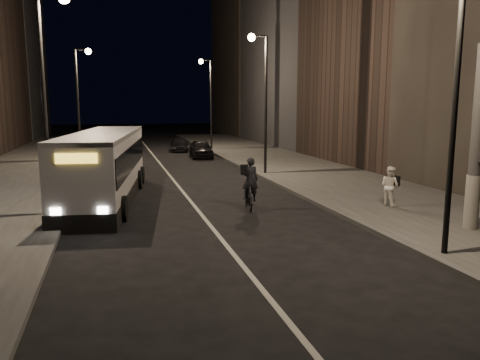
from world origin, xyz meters
TOP-DOWN VIEW (x-y plane):
  - ground at (0.00, 0.00)m, footprint 180.00×180.00m
  - sidewalk_right at (8.50, 14.00)m, footprint 7.00×70.00m
  - sidewalk_left at (-8.50, 14.00)m, footprint 7.00×70.00m
  - building_row_right at (16.00, 27.50)m, footprint 8.00×61.00m
  - streetlight_right_near at (5.33, -4.00)m, footprint 1.20×0.44m
  - streetlight_right_mid at (5.33, 12.00)m, footprint 1.20×0.44m
  - streetlight_right_far at (5.33, 28.00)m, footprint 1.20×0.44m
  - streetlight_left_near at (-5.33, 4.00)m, footprint 1.20×0.44m
  - streetlight_left_far at (-5.33, 22.00)m, footprint 1.20×0.44m
  - utility_pole at (8.20, -2.00)m, footprint 0.46×0.53m
  - city_bus at (-3.60, 6.83)m, footprint 3.91×11.49m
  - cyclist_on_bicycle at (2.05, 3.34)m, footprint 0.91×1.95m
  - pedestrian_woman at (7.60, 1.86)m, footprint 0.83×0.94m
  - car_near at (3.60, 22.52)m, footprint 1.98×4.29m
  - car_mid at (-2.45, 29.54)m, footprint 1.78×4.31m
  - car_far at (2.62, 28.09)m, footprint 1.99×4.05m

SIDE VIEW (x-z plane):
  - ground at x=0.00m, z-range 0.00..0.00m
  - sidewalk_right at x=8.50m, z-range 0.00..0.16m
  - sidewalk_left at x=-8.50m, z-range 0.00..0.16m
  - car_far at x=2.62m, z-range 0.00..1.13m
  - car_mid at x=-2.45m, z-range 0.00..1.39m
  - car_near at x=3.60m, z-range 0.00..1.43m
  - cyclist_on_bicycle at x=2.05m, z-range -0.36..1.80m
  - pedestrian_woman at x=7.60m, z-range 0.16..1.79m
  - city_bus at x=-3.60m, z-range 0.13..3.18m
  - utility_pole at x=8.20m, z-range -0.44..5.56m
  - streetlight_right_near at x=5.33m, z-range 1.30..9.42m
  - streetlight_right_mid at x=5.33m, z-range 1.30..9.42m
  - streetlight_right_far at x=5.33m, z-range 1.30..9.42m
  - streetlight_left_near at x=-5.33m, z-range 1.30..9.42m
  - streetlight_left_far at x=-5.33m, z-range 1.30..9.42m
  - building_row_right at x=16.00m, z-range 0.00..21.00m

